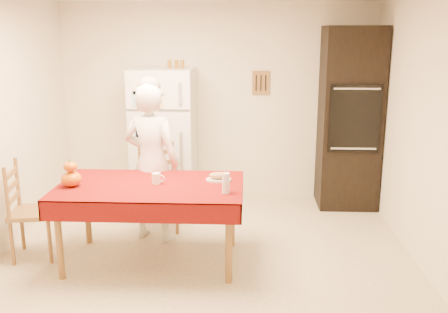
# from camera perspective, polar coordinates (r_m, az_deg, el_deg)

# --- Properties ---
(floor) EXTENTS (4.50, 4.50, 0.00)m
(floor) POSITION_cam_1_polar(r_m,az_deg,el_deg) (4.68, -2.37, -12.97)
(floor) COLOR tan
(floor) RESTS_ON ground
(room_shell) EXTENTS (4.02, 4.52, 2.51)m
(room_shell) POSITION_cam_1_polar(r_m,az_deg,el_deg) (4.20, -2.58, 7.16)
(room_shell) COLOR beige
(room_shell) RESTS_ON ground
(refrigerator) EXTENTS (0.75, 0.74, 1.70)m
(refrigerator) POSITION_cam_1_polar(r_m,az_deg,el_deg) (6.25, -6.86, 2.16)
(refrigerator) COLOR white
(refrigerator) RESTS_ON floor
(oven_cabinet) EXTENTS (0.70, 0.62, 2.20)m
(oven_cabinet) POSITION_cam_1_polar(r_m,az_deg,el_deg) (6.29, 14.15, 4.22)
(oven_cabinet) COLOR black
(oven_cabinet) RESTS_ON floor
(dining_table) EXTENTS (1.70, 1.00, 0.76)m
(dining_table) POSITION_cam_1_polar(r_m,az_deg,el_deg) (4.66, -8.39, -4.00)
(dining_table) COLOR brown
(dining_table) RESTS_ON floor
(chair_far) EXTENTS (0.51, 0.49, 0.95)m
(chair_far) POSITION_cam_1_polar(r_m,az_deg,el_deg) (5.53, -7.58, -3.11)
(chair_far) COLOR brown
(chair_far) RESTS_ON floor
(chair_left) EXTENTS (0.47, 0.48, 0.95)m
(chair_left) POSITION_cam_1_polar(r_m,az_deg,el_deg) (5.13, -21.71, -5.37)
(chair_left) COLOR brown
(chair_left) RESTS_ON floor
(seated_woman) EXTENTS (0.69, 0.55, 1.64)m
(seated_woman) POSITION_cam_1_polar(r_m,az_deg,el_deg) (5.16, -8.25, -0.73)
(seated_woman) COLOR silver
(seated_woman) RESTS_ON floor
(coffee_mug) EXTENTS (0.08, 0.08, 0.10)m
(coffee_mug) POSITION_cam_1_polar(r_m,az_deg,el_deg) (4.65, -7.75, -2.50)
(coffee_mug) COLOR white
(coffee_mug) RESTS_ON dining_table
(pumpkin_lower) EXTENTS (0.19, 0.19, 0.14)m
(pumpkin_lower) POSITION_cam_1_polar(r_m,az_deg,el_deg) (4.73, -17.06, -2.47)
(pumpkin_lower) COLOR red
(pumpkin_lower) RESTS_ON dining_table
(pumpkin_upper) EXTENTS (0.12, 0.12, 0.09)m
(pumpkin_upper) POSITION_cam_1_polar(r_m,az_deg,el_deg) (4.70, -17.16, -1.11)
(pumpkin_upper) COLOR red
(pumpkin_upper) RESTS_ON pumpkin_lower
(wine_glass) EXTENTS (0.07, 0.07, 0.18)m
(wine_glass) POSITION_cam_1_polar(r_m,az_deg,el_deg) (4.34, 0.22, -3.03)
(wine_glass) COLOR white
(wine_glass) RESTS_ON dining_table
(bread_plate) EXTENTS (0.24, 0.24, 0.02)m
(bread_plate) POSITION_cam_1_polar(r_m,az_deg,el_deg) (4.71, -0.62, -2.67)
(bread_plate) COLOR silver
(bread_plate) RESTS_ON dining_table
(bread_loaf) EXTENTS (0.18, 0.10, 0.06)m
(bread_loaf) POSITION_cam_1_polar(r_m,az_deg,el_deg) (4.70, -0.62, -2.20)
(bread_loaf) COLOR #9C794D
(bread_loaf) RESTS_ON bread_plate
(spice_jar_left) EXTENTS (0.05, 0.05, 0.10)m
(spice_jar_left) POSITION_cam_1_polar(r_m,az_deg,el_deg) (6.17, -6.25, 10.46)
(spice_jar_left) COLOR brown
(spice_jar_left) RESTS_ON refrigerator
(spice_jar_mid) EXTENTS (0.05, 0.05, 0.10)m
(spice_jar_mid) POSITION_cam_1_polar(r_m,az_deg,el_deg) (6.16, -5.45, 10.47)
(spice_jar_mid) COLOR #8B5A19
(spice_jar_mid) RESTS_ON refrigerator
(spice_jar_right) EXTENTS (0.05, 0.05, 0.10)m
(spice_jar_right) POSITION_cam_1_polar(r_m,az_deg,el_deg) (6.15, -4.79, 10.48)
(spice_jar_right) COLOR brown
(spice_jar_right) RESTS_ON refrigerator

